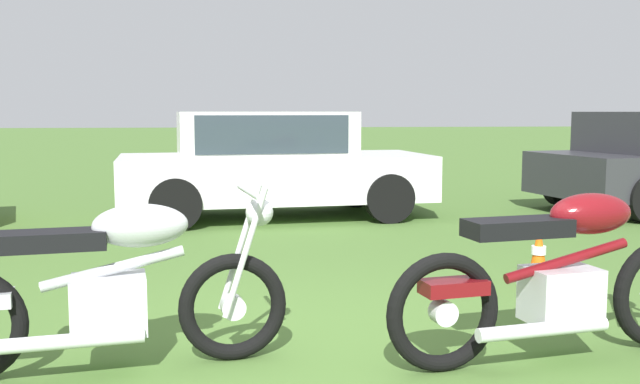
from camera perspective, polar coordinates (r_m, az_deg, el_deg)
ground_plane at (r=4.43m, az=-0.30°, el=-12.48°), size 120.00×120.00×0.00m
motorcycle_silver at (r=4.11m, az=-16.47°, el=-7.31°), size 2.03×0.73×1.02m
motorcycle_maroon at (r=4.38m, az=18.80°, el=-6.41°), size 2.11×0.75×1.02m
car_white at (r=9.67m, az=-3.98°, el=2.65°), size 4.26×2.16×1.43m
traffic_cone at (r=6.19m, az=17.05°, el=-4.91°), size 0.25×0.25×0.54m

